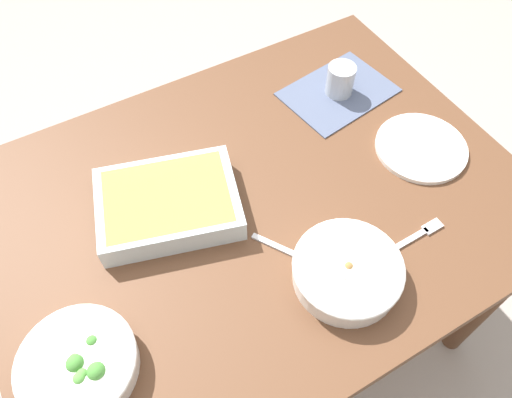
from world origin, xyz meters
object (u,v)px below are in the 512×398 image
object	(u,v)px
baking_dish	(168,203)
spoon_by_stew	(301,257)
drink_cup	(340,82)
stew_bowl	(347,271)
broccoli_bowl	(78,365)
side_plate	(421,147)
fork_on_table	(414,237)

from	to	relation	value
baking_dish	spoon_by_stew	distance (m)	0.31
baking_dish	drink_cup	world-z (taller)	drink_cup
stew_bowl	broccoli_bowl	distance (m)	0.53
side_plate	fork_on_table	bearing A→B (deg)	-133.84
side_plate	fork_on_table	world-z (taller)	side_plate
drink_cup	side_plate	distance (m)	0.27
side_plate	stew_bowl	bearing A→B (deg)	-152.31
broccoli_bowl	drink_cup	size ratio (longest dim) A/B	2.52
stew_bowl	fork_on_table	world-z (taller)	stew_bowl
broccoli_bowl	baking_dish	distance (m)	0.37
baking_dish	fork_on_table	world-z (taller)	baking_dish
stew_bowl	broccoli_bowl	xyz separation A→B (m)	(-0.52, 0.09, -0.00)
stew_bowl	side_plate	bearing A→B (deg)	27.69
drink_cup	side_plate	xyz separation A→B (m)	(0.06, -0.26, -0.03)
drink_cup	baking_dish	bearing A→B (deg)	-166.91
stew_bowl	baking_dish	size ratio (longest dim) A/B	0.63
side_plate	spoon_by_stew	xyz separation A→B (m)	(-0.41, -0.11, -0.00)
stew_bowl	drink_cup	distance (m)	0.54
baking_dish	spoon_by_stew	world-z (taller)	baking_dish
drink_cup	stew_bowl	bearing A→B (deg)	-123.81
broccoli_bowl	side_plate	xyz separation A→B (m)	(0.88, 0.10, -0.02)
stew_bowl	fork_on_table	size ratio (longest dim) A/B	1.25
side_plate	spoon_by_stew	world-z (taller)	side_plate
broccoli_bowl	baking_dish	world-z (taller)	broccoli_bowl
broccoli_bowl	drink_cup	xyz separation A→B (m)	(0.82, 0.36, 0.01)
broccoli_bowl	fork_on_table	xyz separation A→B (m)	(0.70, -0.08, -0.03)
broccoli_bowl	fork_on_table	size ratio (longest dim) A/B	1.21
side_plate	baking_dish	bearing A→B (deg)	167.36
broccoli_bowl	fork_on_table	world-z (taller)	broccoli_bowl
drink_cup	spoon_by_stew	bearing A→B (deg)	-133.97
broccoli_bowl	drink_cup	world-z (taller)	drink_cup
baking_dish	fork_on_table	distance (m)	0.53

